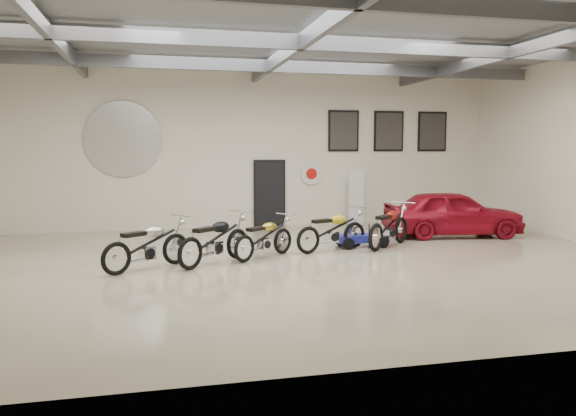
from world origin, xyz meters
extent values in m
cube|color=#BEB291|center=(0.00, 0.00, 0.00)|extent=(16.00, 12.00, 0.01)
cube|color=slate|center=(0.00, 0.00, 5.00)|extent=(16.00, 12.00, 0.01)
cube|color=#EDE4CC|center=(0.00, 6.00, 2.50)|extent=(16.00, 0.02, 5.00)
cube|color=black|center=(0.50, 5.95, 1.05)|extent=(0.92, 0.08, 2.10)
imported|color=maroon|center=(5.23, 2.73, 0.67)|extent=(2.14, 4.11, 1.34)
camera|label=1|loc=(-3.05, -11.77, 2.50)|focal=35.00mm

